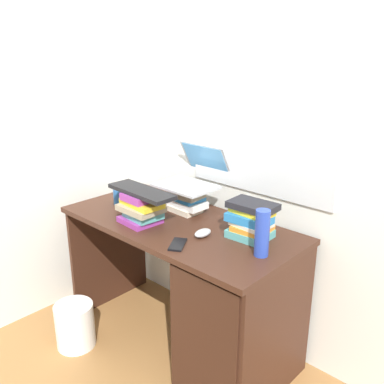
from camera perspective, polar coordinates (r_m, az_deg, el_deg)
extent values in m
plane|color=olive|center=(2.73, -1.63, -19.11)|extent=(6.00, 6.00, 0.00)
cube|color=silver|center=(2.46, 4.23, 9.94)|extent=(6.00, 0.05, 2.60)
cube|color=silver|center=(2.27, 9.10, 9.55)|extent=(0.90, 0.01, 0.80)
cube|color=silver|center=(2.91, -15.21, 10.72)|extent=(0.05, 6.00, 2.60)
cube|color=#381E14|center=(2.34, -1.79, -4.35)|extent=(1.35, 0.65, 0.03)
cube|color=#381E14|center=(2.97, -10.91, -7.69)|extent=(0.02, 0.59, 0.74)
cube|color=#381E14|center=(2.18, 11.42, -18.38)|extent=(0.02, 0.59, 0.74)
cube|color=#321B12|center=(2.25, 6.15, -16.71)|extent=(0.40, 0.55, 0.70)
cube|color=beige|center=(2.47, -0.99, -2.27)|extent=(0.18, 0.14, 0.03)
cube|color=white|center=(2.47, -0.79, -1.46)|extent=(0.24, 0.14, 0.04)
cube|color=#2672B2|center=(2.45, -0.66, -0.85)|extent=(0.18, 0.15, 0.02)
cube|color=gray|center=(2.44, -0.73, -0.22)|extent=(0.19, 0.15, 0.04)
cube|color=beige|center=(2.43, -1.09, 0.43)|extent=(0.20, 0.14, 0.02)
cube|color=#8C338C|center=(2.34, -6.96, -3.70)|extent=(0.20, 0.19, 0.03)
cube|color=teal|center=(2.32, -6.55, -2.96)|extent=(0.20, 0.17, 0.04)
cube|color=gray|center=(2.31, -6.85, -2.16)|extent=(0.23, 0.18, 0.03)
cube|color=yellow|center=(2.30, -6.72, -1.48)|extent=(0.25, 0.16, 0.03)
cube|color=#8C338C|center=(2.30, -6.83, -0.58)|extent=(0.17, 0.17, 0.04)
cube|color=teal|center=(2.17, 7.76, -5.53)|extent=(0.21, 0.18, 0.04)
cube|color=orange|center=(2.15, 8.08, -4.78)|extent=(0.18, 0.18, 0.03)
cube|color=beige|center=(2.14, 7.93, -4.23)|extent=(0.19, 0.16, 0.02)
cube|color=#2672B2|center=(2.13, 7.67, -3.49)|extent=(0.22, 0.15, 0.04)
cube|color=yellow|center=(2.13, 8.02, -2.55)|extent=(0.21, 0.13, 0.02)
cube|color=black|center=(2.12, 8.14, -1.82)|extent=(0.24, 0.16, 0.03)
cube|color=#B7BABF|center=(2.43, -0.84, 0.80)|extent=(0.33, 0.25, 0.01)
cube|color=#B7BABF|center=(2.52, 1.96, 4.17)|extent=(0.33, 0.12, 0.22)
cube|color=#59A5E5|center=(2.52, 1.87, 4.22)|extent=(0.30, 0.10, 0.19)
cube|color=black|center=(2.29, -6.77, 0.08)|extent=(0.43, 0.16, 0.02)
ellipsoid|color=#A5A8AD|center=(2.16, 1.45, -5.51)|extent=(0.06, 0.10, 0.04)
cylinder|color=#265999|center=(2.62, -9.62, -0.59)|extent=(0.08, 0.08, 0.10)
torus|color=#265999|center=(2.58, -8.92, -0.75)|extent=(0.05, 0.01, 0.05)
cylinder|color=#263FA5|center=(1.95, 9.36, -5.45)|extent=(0.07, 0.07, 0.22)
cube|color=black|center=(2.07, -1.92, -7.03)|extent=(0.13, 0.15, 0.01)
cylinder|color=silver|center=(2.70, -15.38, -16.79)|extent=(0.23, 0.23, 0.27)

